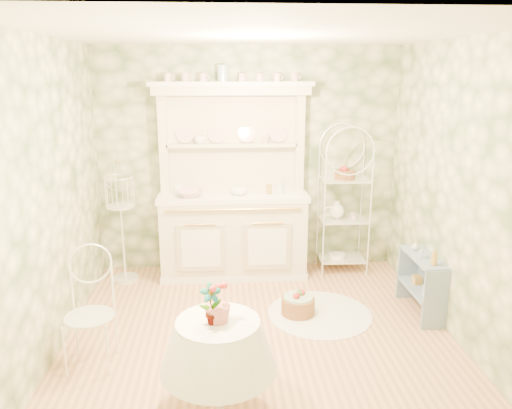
{
  "coord_description": "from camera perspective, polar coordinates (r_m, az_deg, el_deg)",
  "views": [
    {
      "loc": [
        -0.32,
        -4.17,
        2.41
      ],
      "look_at": [
        0.0,
        0.5,
        1.15
      ],
      "focal_mm": 35.0,
      "sensor_mm": 36.0,
      "label": 1
    }
  ],
  "objects": [
    {
      "name": "floor",
      "position": [
        4.83,
        0.42,
        -14.89
      ],
      "size": [
        3.6,
        3.6,
        0.0
      ],
      "primitive_type": "plane",
      "color": "tan",
      "rests_on": "ground"
    },
    {
      "name": "ceiling",
      "position": [
        4.19,
        0.5,
        19.04
      ],
      "size": [
        3.6,
        3.6,
        0.0
      ],
      "primitive_type": "plane",
      "color": "white",
      "rests_on": "floor"
    },
    {
      "name": "wall_left",
      "position": [
        4.55,
        -22.79,
        0.39
      ],
      "size": [
        3.6,
        3.6,
        0.0
      ],
      "primitive_type": "plane",
      "color": "beige",
      "rests_on": "floor"
    },
    {
      "name": "wall_right",
      "position": [
        4.8,
        22.44,
        1.14
      ],
      "size": [
        3.6,
        3.6,
        0.0
      ],
      "primitive_type": "plane",
      "color": "beige",
      "rests_on": "floor"
    },
    {
      "name": "wall_back",
      "position": [
        6.07,
        -0.85,
        5.01
      ],
      "size": [
        3.6,
        3.6,
        0.0
      ],
      "primitive_type": "plane",
      "color": "beige",
      "rests_on": "floor"
    },
    {
      "name": "wall_front",
      "position": [
        2.61,
        3.52,
        -8.87
      ],
      "size": [
        3.6,
        3.6,
        0.0
      ],
      "primitive_type": "plane",
      "color": "beige",
      "rests_on": "floor"
    },
    {
      "name": "kitchen_dresser",
      "position": [
        5.83,
        -2.66,
        2.52
      ],
      "size": [
        1.87,
        0.61,
        2.29
      ],
      "primitive_type": "cube",
      "color": "#EEE3CA",
      "rests_on": "floor"
    },
    {
      "name": "bakers_rack",
      "position": [
        6.12,
        10.0,
        0.51
      ],
      "size": [
        0.56,
        0.41,
        1.79
      ],
      "primitive_type": "cube",
      "rotation": [
        0.0,
        0.0,
        -0.01
      ],
      "color": "white",
      "rests_on": "floor"
    },
    {
      "name": "side_shelf",
      "position": [
        5.39,
        18.41,
        -8.52
      ],
      "size": [
        0.35,
        0.78,
        0.65
      ],
      "primitive_type": "cube",
      "rotation": [
        0.0,
        0.0,
        -0.1
      ],
      "color": "#778FAA",
      "rests_on": "floor"
    },
    {
      "name": "round_table",
      "position": [
        3.8,
        -4.26,
        -18.61
      ],
      "size": [
        0.67,
        0.67,
        0.61
      ],
      "primitive_type": "cylinder",
      "rotation": [
        0.0,
        0.0,
        -0.25
      ],
      "color": "white",
      "rests_on": "floor"
    },
    {
      "name": "cafe_chair",
      "position": [
        4.44,
        -18.48,
        -12.47
      ],
      "size": [
        0.47,
        0.47,
        0.83
      ],
      "primitive_type": "cube",
      "rotation": [
        0.0,
        0.0,
        0.3
      ],
      "color": "white",
      "rests_on": "floor"
    },
    {
      "name": "birdcage_stand",
      "position": [
        5.95,
        -15.13,
        -1.69
      ],
      "size": [
        0.38,
        0.38,
        1.5
      ],
      "primitive_type": "cube",
      "rotation": [
        0.0,
        0.0,
        0.08
      ],
      "color": "white",
      "rests_on": "floor"
    },
    {
      "name": "floor_basket",
      "position": [
        5.2,
        4.82,
        -11.46
      ],
      "size": [
        0.38,
        0.38,
        0.19
      ],
      "primitive_type": "cylinder",
      "rotation": [
        0.0,
        0.0,
        0.42
      ],
      "color": "#905C37",
      "rests_on": "floor"
    },
    {
      "name": "lace_rug",
      "position": [
        5.26,
        7.28,
        -12.29
      ],
      "size": [
        1.31,
        1.31,
        0.01
      ],
      "primitive_type": "cylinder",
      "rotation": [
        0.0,
        0.0,
        -0.28
      ],
      "color": "white",
      "rests_on": "floor"
    },
    {
      "name": "bowl_floral",
      "position": [
        5.78,
        -7.54,
        0.99
      ],
      "size": [
        0.32,
        0.32,
        0.07
      ],
      "primitive_type": "imported",
      "rotation": [
        0.0,
        0.0,
        0.1
      ],
      "color": "white",
      "rests_on": "kitchen_dresser"
    },
    {
      "name": "bowl_white",
      "position": [
        5.82,
        -1.94,
        1.22
      ],
      "size": [
        0.24,
        0.24,
        0.07
      ],
      "primitive_type": "imported",
      "rotation": [
        0.0,
        0.0,
        0.18
      ],
      "color": "white",
      "rests_on": "kitchen_dresser"
    },
    {
      "name": "cup_left",
      "position": [
        5.91,
        -6.46,
        7.19
      ],
      "size": [
        0.14,
        0.14,
        0.09
      ],
      "primitive_type": "imported",
      "rotation": [
        0.0,
        0.0,
        0.24
      ],
      "color": "white",
      "rests_on": "kitchen_dresser"
    },
    {
      "name": "cup_right",
      "position": [
        5.93,
        1.11,
        7.31
      ],
      "size": [
        0.11,
        0.11,
        0.09
      ],
      "primitive_type": "imported",
      "rotation": [
        0.0,
        0.0,
        -0.24
      ],
      "color": "white",
      "rests_on": "kitchen_dresser"
    },
    {
      "name": "potted_geranium",
      "position": [
        3.49,
        -5.16,
        -11.52
      ],
      "size": [
        0.18,
        0.15,
        0.3
      ],
      "primitive_type": "imported",
      "rotation": [
        0.0,
        0.0,
        0.3
      ],
      "color": "#3F7238",
      "rests_on": "round_table"
    },
    {
      "name": "bottle_amber",
      "position": [
        5.06,
        19.72,
        -5.81
      ],
      "size": [
        0.08,
        0.08,
        0.16
      ],
      "primitive_type": "imported",
      "rotation": [
        0.0,
        0.0,
        -0.37
      ],
      "color": "#B08234",
      "rests_on": "side_shelf"
    },
    {
      "name": "bottle_blue",
      "position": [
        5.23,
        18.43,
        -5.38
      ],
      "size": [
        0.06,
        0.06,
        0.11
      ],
      "primitive_type": "imported",
      "rotation": [
        0.0,
        0.0,
        -0.11
      ],
      "color": "#A0BEDB",
      "rests_on": "side_shelf"
    },
    {
      "name": "bottle_glass",
      "position": [
        5.43,
        17.72,
        -4.64
      ],
      "size": [
        0.1,
        0.1,
        0.1
      ],
      "primitive_type": "imported",
      "rotation": [
        0.0,
        0.0,
        0.41
      ],
      "color": "silver",
      "rests_on": "side_shelf"
    }
  ]
}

